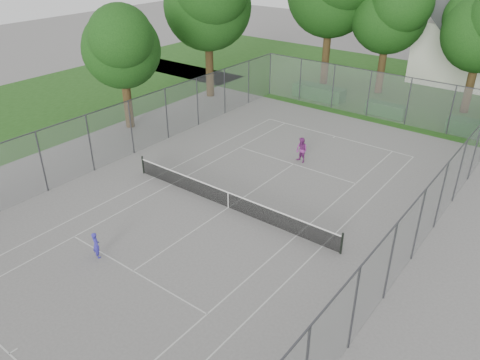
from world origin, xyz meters
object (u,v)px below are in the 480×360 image
Objects in this scene: house at (462,42)px; woman_player at (302,150)px; girl_player at (96,245)px; tennis_net at (228,199)px.

house reaches higher than woman_player.
girl_player is at bearing -82.91° from woman_player.
tennis_net is 6.95m from woman_player.
girl_player is at bearing -106.62° from tennis_net.
tennis_net is 8.10× the size of woman_player.
woman_player is (2.18, 13.61, 0.17)m from girl_player.
tennis_net is at bearing -95.14° from house.
tennis_net is 30.73m from house.
house is 5.71× the size of woman_player.
tennis_net is at bearing -90.66° from girl_player.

